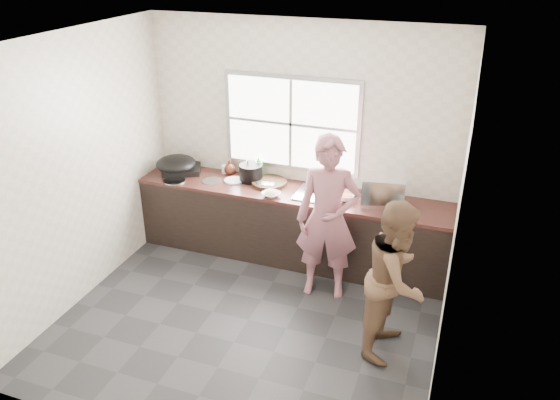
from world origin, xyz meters
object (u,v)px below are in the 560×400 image
(person_side, at_px, (396,279))
(pot_lid_right, at_px, (212,181))
(bowl_held, at_px, (332,203))
(pot_lid_left, at_px, (174,181))
(woman, at_px, (327,224))
(cutting_board, at_px, (269,183))
(bowl_mince, at_px, (271,194))
(bottle_brown_tall, at_px, (248,170))
(plate_food, at_px, (234,181))
(burner, at_px, (182,168))
(wok, at_px, (176,164))
(bottle_green, at_px, (259,167))
(bottle_brown_short, at_px, (230,167))
(glass_jar, at_px, (225,169))
(bowl_crabs, at_px, (345,197))
(black_pot, at_px, (251,173))
(dish_rack, at_px, (383,191))

(person_side, height_order, pot_lid_right, person_side)
(bowl_held, bearing_deg, pot_lid_left, 180.00)
(woman, relative_size, person_side, 1.11)
(cutting_board, bearing_deg, bowl_mince, -64.89)
(bowl_held, bearing_deg, bottle_brown_tall, 161.34)
(plate_food, xyz_separation_m, pot_lid_right, (-0.24, -0.09, -0.00))
(burner, bearing_deg, wok, -83.80)
(bowl_mince, bearing_deg, plate_food, 157.11)
(person_side, height_order, wok, person_side)
(bottle_green, bearing_deg, bottle_brown_short, -177.25)
(bottle_brown_short, height_order, wok, wok)
(person_side, height_order, bowl_held, person_side)
(glass_jar, height_order, wok, wok)
(bottle_brown_tall, relative_size, glass_jar, 2.10)
(person_side, relative_size, bowl_crabs, 7.87)
(person_side, relative_size, pot_lid_right, 6.50)
(bowl_mince, xyz_separation_m, bottle_brown_tall, (-0.44, 0.38, 0.08))
(bottle_green, distance_m, pot_lid_left, 1.00)
(woman, distance_m, bottle_brown_short, 1.63)
(burner, distance_m, wok, 0.20)
(black_pot, xyz_separation_m, bottle_green, (0.05, 0.11, 0.04))
(bottle_brown_short, xyz_separation_m, glass_jar, (-0.07, -0.00, -0.03))
(woman, relative_size, bottle_brown_short, 9.76)
(dish_rack, bearing_deg, pot_lid_right, 170.95)
(bowl_held, bearing_deg, glass_jar, 163.83)
(glass_jar, height_order, burner, glass_jar)
(bowl_held, bearing_deg, bowl_crabs, 62.42)
(bottle_brown_tall, distance_m, glass_jar, 0.33)
(bowl_held, distance_m, pot_lid_right, 1.49)
(bowl_crabs, height_order, glass_jar, glass_jar)
(person_side, height_order, black_pot, person_side)
(plate_food, bearing_deg, pot_lid_left, -160.27)
(bottle_green, xyz_separation_m, bottle_brown_tall, (-0.12, -0.06, -0.03))
(dish_rack, distance_m, pot_lid_left, 2.42)
(cutting_board, height_order, plate_food, cutting_board)
(pot_lid_right, bearing_deg, bottle_brown_short, 69.70)
(cutting_board, relative_size, burner, 0.92)
(dish_rack, bearing_deg, burner, 166.61)
(pot_lid_left, distance_m, pot_lid_right, 0.44)
(bottle_brown_short, distance_m, pot_lid_right, 0.31)
(bowl_held, relative_size, wok, 0.42)
(burner, distance_m, dish_rack, 2.49)
(bottle_green, xyz_separation_m, wok, (-0.95, -0.28, 0.01))
(bowl_crabs, relative_size, bowl_held, 0.95)
(cutting_board, height_order, bowl_crabs, bowl_crabs)
(wok, bearing_deg, burner, 96.20)
(bowl_crabs, xyz_separation_m, plate_food, (-1.35, 0.04, -0.02))
(dish_rack, bearing_deg, pot_lid_left, 174.19)
(bowl_crabs, distance_m, bottle_brown_short, 1.50)
(cutting_board, xyz_separation_m, glass_jar, (-0.62, 0.12, 0.03))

